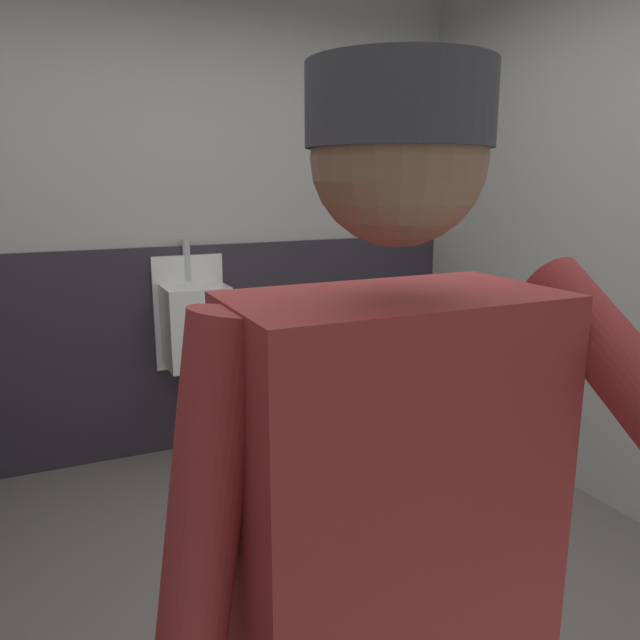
% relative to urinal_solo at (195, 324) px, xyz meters
% --- Properties ---
extents(wall_back, '(4.00, 0.12, 2.81)m').
position_rel_urinal_solo_xyz_m(wall_back, '(-0.03, 0.22, 0.63)').
color(wall_back, '#B2B2AD').
rests_on(wall_back, ground_plane).
extents(wainscot_band_back, '(3.40, 0.03, 1.20)m').
position_rel_urinal_solo_xyz_m(wainscot_band_back, '(-0.03, 0.14, -0.18)').
color(wainscot_band_back, '#2D2833').
rests_on(wainscot_band_back, ground_plane).
extents(urinal_solo, '(0.40, 0.34, 1.24)m').
position_rel_urinal_solo_xyz_m(urinal_solo, '(0.00, 0.00, 0.00)').
color(urinal_solo, white).
rests_on(urinal_solo, ground_plane).
extents(person, '(0.66, 0.60, 1.70)m').
position_rel_urinal_solo_xyz_m(person, '(-0.37, -2.70, 0.23)').
color(person, '#2D3342').
rests_on(person, ground_plane).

